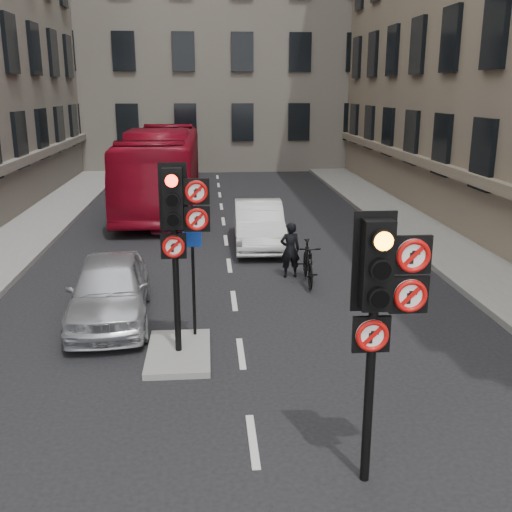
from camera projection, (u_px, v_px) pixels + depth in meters
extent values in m
cube|color=gray|center=(456.00, 249.00, 18.88)|extent=(3.00, 50.00, 0.16)
cube|color=gray|center=(179.00, 353.00, 11.51)|extent=(1.20, 2.00, 0.12)
cube|color=slate|center=(212.00, 11.00, 40.58)|extent=(30.00, 14.00, 20.00)
cylinder|color=black|center=(369.00, 397.00, 7.57)|extent=(0.12, 0.12, 2.40)
cube|color=black|center=(376.00, 265.00, 7.10)|extent=(0.36, 0.28, 1.10)
cube|color=black|center=(373.00, 262.00, 7.22)|extent=(0.52, 0.03, 1.25)
cylinder|color=orange|center=(384.00, 241.00, 6.77)|extent=(0.22, 0.01, 0.22)
cylinder|color=black|center=(382.00, 271.00, 6.86)|extent=(0.22, 0.01, 0.22)
cylinder|color=black|center=(380.00, 300.00, 6.96)|extent=(0.22, 0.01, 0.22)
cube|color=black|center=(412.00, 255.00, 7.08)|extent=(0.47, 0.05, 0.47)
cylinder|color=white|center=(413.00, 256.00, 7.04)|extent=(0.41, 0.02, 0.41)
torus|color=#BF0C0A|center=(414.00, 256.00, 7.02)|extent=(0.41, 0.06, 0.41)
cube|color=#BF0C0A|center=(414.00, 256.00, 7.02)|extent=(0.25, 0.01, 0.25)
cube|color=black|center=(409.00, 295.00, 7.21)|extent=(0.47, 0.05, 0.47)
cylinder|color=white|center=(410.00, 296.00, 7.17)|extent=(0.41, 0.02, 0.41)
torus|color=#BF0C0A|center=(411.00, 296.00, 7.16)|extent=(0.41, 0.06, 0.41)
cube|color=#BF0C0A|center=(411.00, 296.00, 7.15)|extent=(0.25, 0.01, 0.25)
cube|color=black|center=(371.00, 334.00, 7.31)|extent=(0.47, 0.05, 0.47)
cylinder|color=white|center=(372.00, 335.00, 7.27)|extent=(0.41, 0.02, 0.41)
torus|color=#BF0C0A|center=(372.00, 336.00, 7.26)|extent=(0.41, 0.06, 0.41)
cube|color=#BF0C0A|center=(373.00, 336.00, 7.26)|extent=(0.25, 0.01, 0.25)
cylinder|color=black|center=(176.00, 291.00, 11.17)|extent=(0.12, 0.12, 2.40)
cube|color=black|center=(173.00, 198.00, 10.70)|extent=(0.36, 0.28, 1.10)
cube|color=black|center=(173.00, 197.00, 10.82)|extent=(0.52, 0.03, 1.25)
cylinder|color=#FF1407|center=(171.00, 181.00, 10.37)|extent=(0.22, 0.02, 0.22)
cylinder|color=black|center=(172.00, 201.00, 10.46)|extent=(0.22, 0.02, 0.22)
cylinder|color=black|center=(173.00, 220.00, 10.56)|extent=(0.22, 0.02, 0.22)
cube|color=black|center=(196.00, 192.00, 10.68)|extent=(0.47, 0.05, 0.47)
cylinder|color=white|center=(196.00, 192.00, 10.64)|extent=(0.41, 0.02, 0.41)
torus|color=#BF0C0A|center=(196.00, 192.00, 10.63)|extent=(0.41, 0.06, 0.41)
cube|color=#BF0C0A|center=(196.00, 192.00, 10.62)|extent=(0.25, 0.02, 0.25)
cube|color=black|center=(197.00, 219.00, 10.81)|extent=(0.47, 0.05, 0.47)
cylinder|color=white|center=(197.00, 219.00, 10.78)|extent=(0.41, 0.02, 0.41)
torus|color=#BF0C0A|center=(197.00, 220.00, 10.76)|extent=(0.41, 0.06, 0.41)
cube|color=#BF0C0A|center=(197.00, 220.00, 10.76)|extent=(0.25, 0.02, 0.25)
cube|color=black|center=(174.00, 246.00, 10.92)|extent=(0.47, 0.05, 0.47)
cylinder|color=white|center=(173.00, 247.00, 10.88)|extent=(0.41, 0.02, 0.41)
torus|color=#BF0C0A|center=(173.00, 247.00, 10.86)|extent=(0.41, 0.06, 0.41)
cube|color=#BF0C0A|center=(173.00, 247.00, 10.86)|extent=(0.25, 0.02, 0.25)
imported|color=#B4B6BD|center=(109.00, 289.00, 13.13)|extent=(2.01, 4.33, 1.44)
imported|color=silver|center=(259.00, 224.00, 19.38)|extent=(1.65, 4.40, 1.44)
imported|color=#E8447A|center=(174.00, 209.00, 22.42)|extent=(1.82, 4.15, 1.19)
imported|color=maroon|center=(162.00, 168.00, 25.50)|extent=(2.91, 12.06, 3.35)
imported|color=black|center=(308.00, 263.00, 15.65)|extent=(0.62, 1.90, 1.13)
imported|color=black|center=(290.00, 250.00, 16.14)|extent=(0.59, 0.43, 1.52)
cylinder|color=black|center=(194.00, 285.00, 11.95)|extent=(0.06, 0.06, 2.12)
cube|color=navy|center=(192.00, 239.00, 11.64)|extent=(0.37, 0.06, 0.30)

